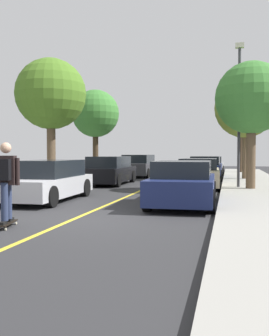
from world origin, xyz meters
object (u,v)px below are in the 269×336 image
(parked_car_right_nearest, at_px, (183,183))
(street_tree_left_nearest, at_px, (51,95))
(parked_car_right_near, at_px, (199,173))
(street_tree_right_nearest, at_px, (251,99))
(street_tree_right_far, at_px, (241,110))
(parked_car_left_near, at_px, (110,171))
(parked_car_left_far, at_px, (139,166))
(street_tree_right_near, at_px, (245,108))
(parked_car_right_far, at_px, (206,168))
(parked_car_right_farthest, at_px, (210,165))
(street_tree_left_near, at_px, (95,114))
(skateboarder, at_px, (6,177))
(parked_car_left_nearest, at_px, (48,181))
(streetlamp, at_px, (239,106))
(skateboard, at_px, (7,223))

(parked_car_right_nearest, relative_size, street_tree_left_nearest, 0.76)
(parked_car_right_near, height_order, street_tree_left_nearest, street_tree_left_nearest)
(street_tree_right_nearest, relative_size, street_tree_right_far, 0.82)
(parked_car_left_near, height_order, street_tree_left_nearest, street_tree_left_nearest)
(parked_car_left_far, bearing_deg, street_tree_right_near, -19.71)
(parked_car_right_far, relative_size, parked_car_right_farthest, 1.15)
(parked_car_left_far, relative_size, parked_car_right_far, 0.94)
(street_tree_left_near, bearing_deg, parked_car_right_far, 7.37)
(street_tree_right_near, bearing_deg, parked_car_right_far, 158.06)
(street_tree_right_far, distance_m, skateboarder, 24.41)
(parked_car_left_nearest, xyz_separation_m, street_tree_left_nearest, (-2.22, 4.83, 3.65))
(parked_car_right_near, xyz_separation_m, streetlamp, (1.75, -0.79, 2.94))
(parked_car_right_farthest, xyz_separation_m, skateboard, (-3.26, -21.91, -0.59))
(skateboarder, bearing_deg, street_tree_left_nearest, 110.39)
(parked_car_right_near, relative_size, street_tree_left_near, 0.87)
(parked_car_right_nearest, relative_size, street_tree_right_far, 0.71)
(skateboard, bearing_deg, parked_car_right_far, 78.81)
(parked_car_right_far, relative_size, street_tree_left_nearest, 0.79)
(parked_car_right_nearest, relative_size, skateboard, 5.14)
(parked_car_right_near, height_order, street_tree_left_near, street_tree_left_near)
(parked_car_left_nearest, bearing_deg, street_tree_right_near, 58.51)
(street_tree_right_nearest, bearing_deg, street_tree_right_far, 90.00)
(parked_car_right_farthest, distance_m, skateboard, 22.15)
(parked_car_left_near, relative_size, street_tree_left_nearest, 0.79)
(parked_car_left_nearest, relative_size, parked_car_left_far, 1.02)
(parked_car_right_far, height_order, street_tree_left_near, street_tree_left_near)
(parked_car_left_far, bearing_deg, street_tree_left_nearest, -104.43)
(streetlamp, bearing_deg, street_tree_left_near, 145.69)
(street_tree_left_nearest, height_order, street_tree_right_near, street_tree_left_nearest)
(parked_car_left_far, xyz_separation_m, parked_car_right_farthest, (4.54, 3.89, -0.05))
(parked_car_right_nearest, xyz_separation_m, parked_car_right_far, (-0.00, 12.04, 0.04))
(street_tree_left_nearest, xyz_separation_m, street_tree_right_nearest, (8.98, -0.20, -0.50))
(street_tree_right_nearest, bearing_deg, parked_car_right_far, 106.92)
(parked_car_right_nearest, xyz_separation_m, streetlamp, (1.75, 5.36, 2.94))
(street_tree_left_near, bearing_deg, streetlamp, -34.31)
(parked_car_right_farthest, bearing_deg, skateboarder, -98.44)
(parked_car_right_nearest, height_order, skateboarder, skateboarder)
(parked_car_left_near, distance_m, street_tree_right_nearest, 7.78)
(parked_car_left_far, bearing_deg, street_tree_right_nearest, -52.55)
(street_tree_right_near, distance_m, skateboard, 17.02)
(parked_car_right_near, bearing_deg, street_tree_right_far, 80.20)
(street_tree_right_nearest, bearing_deg, parked_car_right_nearest, -115.06)
(parked_car_right_far, xyz_separation_m, skateboard, (-3.26, -16.49, -0.62))
(street_tree_right_far, height_order, streetlamp, street_tree_right_far)
(parked_car_right_farthest, relative_size, street_tree_left_nearest, 0.69)
(parked_car_right_far, relative_size, streetlamp, 0.76)
(parked_car_left_near, distance_m, street_tree_left_near, 5.75)
(parked_car_left_far, xyz_separation_m, skateboarder, (1.28, -18.05, 0.34))
(street_tree_right_near, bearing_deg, parked_car_left_far, 160.29)
(parked_car_right_far, relative_size, street_tree_right_far, 0.74)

